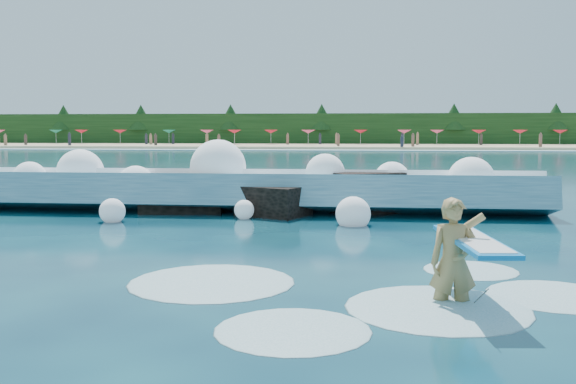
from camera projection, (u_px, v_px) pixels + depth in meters
name	position (u px, v px, depth m)	size (l,w,h in m)	color
ground	(202.00, 261.00, 12.65)	(200.00, 200.00, 0.00)	#072338
beach	(336.00, 146.00, 89.80)	(140.00, 20.00, 0.40)	tan
wet_band	(333.00, 150.00, 78.94)	(140.00, 5.00, 0.08)	silver
treeline	(338.00, 130.00, 99.47)	(140.00, 4.00, 5.00)	black
breaking_wave	(237.00, 192.00, 20.60)	(19.19, 2.94, 1.65)	teal
rock_cluster	(265.00, 197.00, 20.17)	(8.40, 3.53, 1.48)	black
surfer_with_board	(458.00, 258.00, 9.47)	(1.07, 3.05, 1.93)	#A8854E
wave_spray	(235.00, 177.00, 20.43)	(15.36, 4.53, 2.44)	white
surf_foam	(377.00, 298.00, 9.91)	(9.24, 5.80, 0.14)	silver
beach_umbrellas	(337.00, 132.00, 91.92)	(112.05, 6.73, 0.50)	#E04276
beachgoers	(404.00, 141.00, 84.37)	(81.39, 13.02, 1.94)	#3F332D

